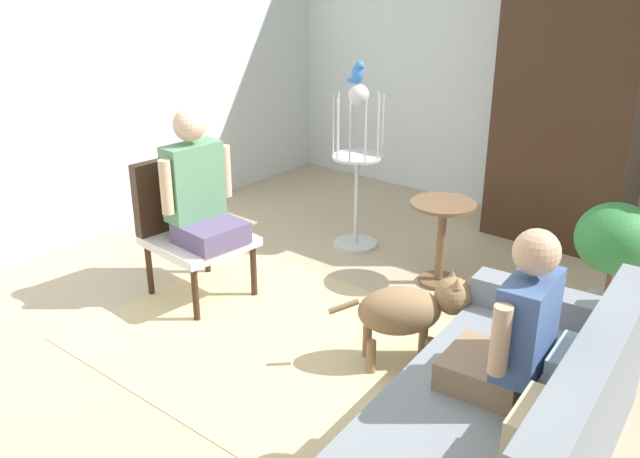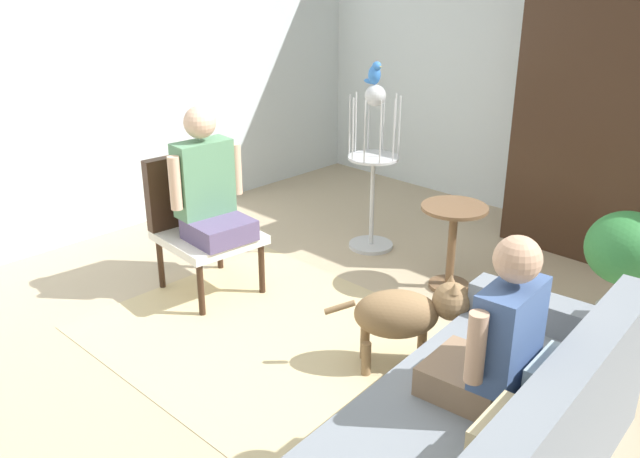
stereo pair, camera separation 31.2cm
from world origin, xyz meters
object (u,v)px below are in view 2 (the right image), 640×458
Objects in this scene: person_on_armchair at (208,186)px; round_end_table at (452,237)px; person_on_couch at (496,339)px; couch at (497,425)px; parrot at (375,74)px; dog at (407,313)px; bird_cage_stand at (373,168)px; armoire_cabinet at (596,117)px; armchair at (197,215)px; potted_plant at (626,258)px.

round_end_table is (1.16, 1.22, -0.40)m from person_on_armchair.
couch is at bearing 33.13° from person_on_couch.
round_end_table is 1.36m from parrot.
bird_cage_stand reaches higher than dog.
person_on_couch is at bearing -6.46° from person_on_armchair.
person_on_couch is 2.76m from parrot.
armoire_cabinet is at bearing 60.12° from person_on_armchair.
armoire_cabinet is (1.65, 2.57, 0.54)m from armchair.
parrot is (-2.10, 1.65, 0.68)m from person_on_couch.
person_on_armchair is 1.64m from dog.
round_end_table is at bearing -10.29° from parrot.
armchair is 1.13× the size of potted_plant.
person_on_couch reaches higher than potted_plant.
person_on_armchair is at bearing -149.95° from potted_plant.
armchair is 0.72× the size of bird_cage_stand.
potted_plant is at bearing 92.27° from person_on_couch.
bird_cage_stand is 0.73m from parrot.
person_on_armchair is at bearing -173.23° from dog.
person_on_couch is 4.64× the size of parrot.
person_on_armchair is at bearing -101.14° from parrot.
couch is at bearing -37.33° from parrot.
parrot is 2.20m from potted_plant.
armoire_cabinet is (1.21, 1.20, -0.33)m from parrot.
parrot is at bearing 78.86° from person_on_armchair.
dog is at bearing -68.71° from round_end_table.
parrot is (0.27, 1.39, 0.61)m from person_on_armchair.
person_on_armchair reaches higher than round_end_table.
couch is 0.95m from dog.
armoire_cabinet is (-0.82, 1.25, 0.52)m from potted_plant.
armoire_cabinet reaches higher than person_on_armchair.
armchair reaches higher than couch.
person_on_couch is 1.25× the size of dog.
bird_cage_stand is at bearing 142.50° from couch.
armchair reaches higher than round_end_table.
parrot is at bearing -135.30° from armoire_cabinet.
person_on_couch is (2.54, -0.28, 0.19)m from armchair.
couch is 0.45m from person_on_couch.
round_end_table is at bearing -103.41° from armoire_cabinet.
couch is at bearing -71.93° from armoire_cabinet.
round_end_table is at bearing 111.29° from dog.
person_on_couch is at bearing -51.00° from round_end_table.
round_end_table is at bearing -174.53° from potted_plant.
person_on_armchair is (0.16, -0.01, 0.26)m from armchair.
parrot is (-1.29, 1.20, 1.05)m from dog.
parrot reaches higher than dog.
armchair reaches higher than potted_plant.
bird_cage_stand is 1.57× the size of potted_plant.
round_end_table is 0.47× the size of bird_cage_stand.
bird_cage_stand is at bearing 178.54° from potted_plant.
bird_cage_stand is 7.64× the size of parrot.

